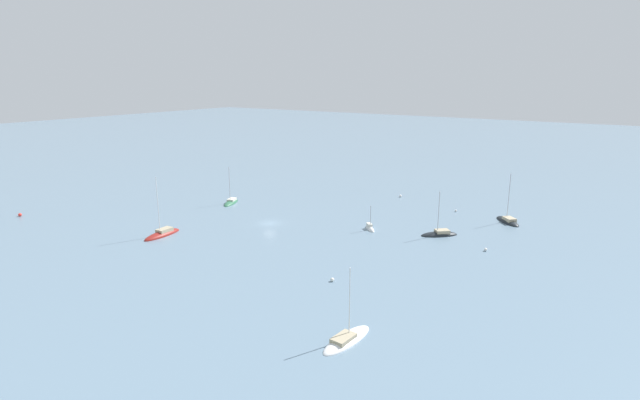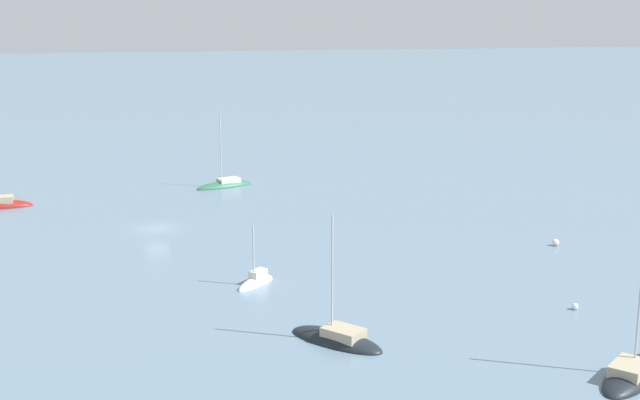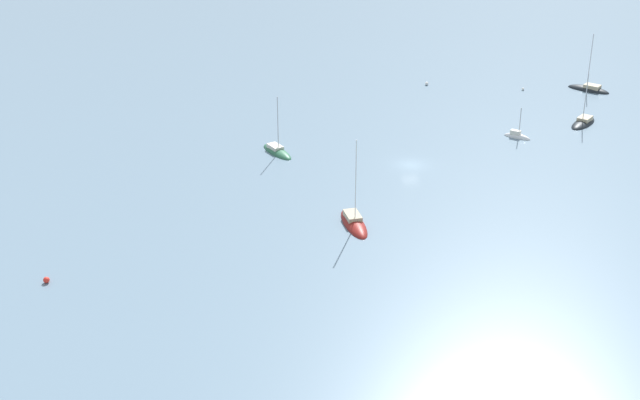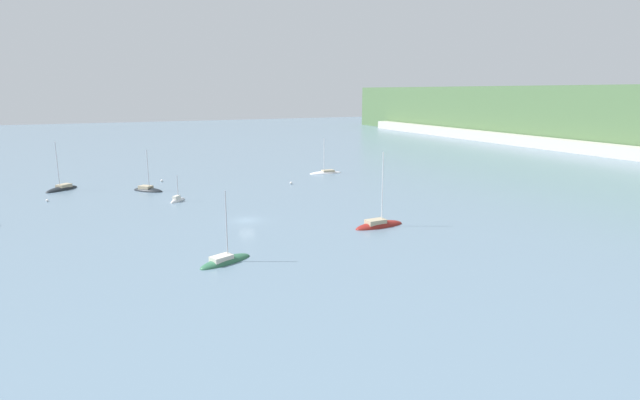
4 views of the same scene
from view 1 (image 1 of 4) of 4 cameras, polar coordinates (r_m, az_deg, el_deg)
name	(u,v)px [view 1 (image 1 of 4)]	position (r m, az deg, el deg)	size (l,w,h in m)	color
ground_plane	(269,223)	(109.70, -5.80, -2.68)	(600.00, 600.00, 0.00)	slate
sailboat_0	(439,235)	(104.01, 13.49, -3.88)	(7.44, 7.20, 9.92)	black
sailboat_1	(231,203)	(128.44, -10.14, -0.30)	(5.15, 8.01, 10.08)	#2D6647
sailboat_2	(508,222)	(117.64, 20.65, -2.32)	(7.56, 7.74, 11.65)	black
sailboat_3	(370,229)	(105.47, 5.71, -3.29)	(4.18, 3.98, 5.93)	silver
sailboat_4	(347,340)	(63.23, 3.06, -15.68)	(3.42, 9.09, 9.97)	silver
sailboat_5	(162,235)	(106.09, -17.58, -3.80)	(3.29, 9.17, 13.04)	maroon
mooring_buoy_0	(332,280)	(79.25, 1.41, -9.08)	(0.62, 0.62, 0.62)	white
mooring_buoy_1	(20,215)	(133.60, -31.08, -1.46)	(0.76, 0.76, 0.76)	red
mooring_buoy_2	(486,250)	(97.16, 18.40, -5.40)	(0.59, 0.59, 0.59)	white
mooring_buoy_3	(456,211)	(122.70, 15.27, -1.19)	(0.52, 0.52, 0.52)	white
mooring_buoy_4	(400,196)	(134.35, 9.18, 0.47)	(0.67, 0.67, 0.67)	white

